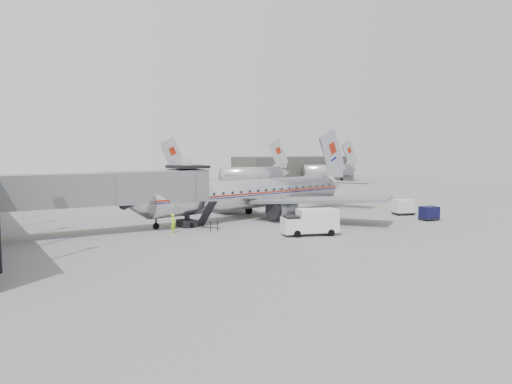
{
  "coord_description": "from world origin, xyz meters",
  "views": [
    {
      "loc": [
        -29.96,
        -43.74,
        8.08
      ],
      "look_at": [
        -0.79,
        3.8,
        3.2
      ],
      "focal_mm": 35.0,
      "sensor_mm": 36.0,
      "label": 1
    }
  ],
  "objects_px": {
    "baggage_cart_white": "(403,207)",
    "ramp_worker": "(173,223)",
    "airliner": "(255,194)",
    "baggage_cart_navy": "(429,213)",
    "service_van": "(310,222)"
  },
  "relations": [
    {
      "from": "baggage_cart_white",
      "to": "ramp_worker",
      "type": "xyz_separation_m",
      "value": [
        -28.99,
        2.34,
        -0.05
      ]
    },
    {
      "from": "airliner",
      "to": "baggage_cart_navy",
      "type": "xyz_separation_m",
      "value": [
        15.17,
        -12.84,
        -1.92
      ]
    },
    {
      "from": "airliner",
      "to": "ramp_worker",
      "type": "bearing_deg",
      "value": -167.31
    },
    {
      "from": "airliner",
      "to": "service_van",
      "type": "xyz_separation_m",
      "value": [
        -2.22,
        -13.55,
        -1.47
      ]
    },
    {
      "from": "service_van",
      "to": "ramp_worker",
      "type": "xyz_separation_m",
      "value": [
        -10.45,
        7.85,
        -0.35
      ]
    },
    {
      "from": "airliner",
      "to": "ramp_worker",
      "type": "height_order",
      "value": "airliner"
    },
    {
      "from": "service_van",
      "to": "baggage_cart_white",
      "type": "distance_m",
      "value": 19.34
    },
    {
      "from": "airliner",
      "to": "service_van",
      "type": "relative_size",
      "value": 6.18
    },
    {
      "from": "baggage_cart_white",
      "to": "ramp_worker",
      "type": "relative_size",
      "value": 1.5
    },
    {
      "from": "service_van",
      "to": "baggage_cart_navy",
      "type": "bearing_deg",
      "value": 21.81
    },
    {
      "from": "baggage_cart_navy",
      "to": "ramp_worker",
      "type": "bearing_deg",
      "value": 173.01
    },
    {
      "from": "service_van",
      "to": "baggage_cart_navy",
      "type": "xyz_separation_m",
      "value": [
        17.39,
        0.71,
        -0.45
      ]
    },
    {
      "from": "service_van",
      "to": "baggage_cart_white",
      "type": "bearing_deg",
      "value": 36.03
    },
    {
      "from": "airliner",
      "to": "ramp_worker",
      "type": "distance_m",
      "value": 14.02
    },
    {
      "from": "airliner",
      "to": "ramp_worker",
      "type": "relative_size",
      "value": 18.43
    }
  ]
}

